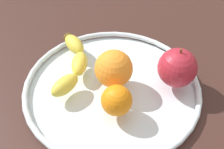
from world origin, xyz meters
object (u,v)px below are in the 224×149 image
at_px(banana, 73,62).
at_px(apple, 177,68).
at_px(orange_back_left, 117,100).
at_px(fruit_bowl, 112,87).
at_px(orange_back_right, 114,69).

relative_size(banana, apple, 2.14).
xyz_separation_m(apple, orange_back_left, (-0.12, 0.08, -0.01)).
bearing_deg(fruit_bowl, orange_back_left, -147.70).
height_order(fruit_bowl, apple, apple).
bearing_deg(orange_back_right, orange_back_left, -150.72).
bearing_deg(banana, fruit_bowl, -117.49).
height_order(apple, orange_back_right, apple).
distance_m(fruit_bowl, apple, 0.14).
xyz_separation_m(apple, orange_back_right, (-0.06, 0.12, -0.00)).
height_order(banana, apple, apple).
height_order(fruit_bowl, orange_back_right, orange_back_right).
xyz_separation_m(banana, orange_back_left, (-0.07, -0.14, 0.01)).
bearing_deg(fruit_bowl, apple, -61.23).
bearing_deg(apple, orange_back_right, 115.76).
bearing_deg(banana, orange_back_right, -113.07).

